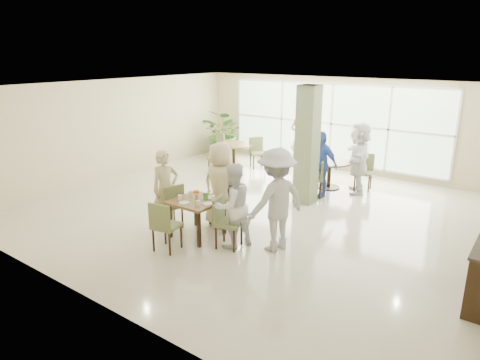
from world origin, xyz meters
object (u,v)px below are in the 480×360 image
Objects in this scene: teen_far at (221,184)px; adult_b at (359,158)px; teen_left at (166,189)px; teen_right at (233,206)px; adult_a at (320,164)px; adult_standing at (301,138)px; main_table at (197,205)px; teen_standing at (276,200)px; round_table_right at (330,167)px; potted_plant at (224,133)px; round_table_left at (234,149)px.

adult_b is (1.48, 3.79, 0.03)m from teen_far.
teen_left is 1.68m from teen_right.
adult_standing is (-1.68, 2.09, 0.13)m from adult_a.
main_table is 0.86m from teen_right.
teen_right is 0.84× the size of teen_standing.
teen_left is 5.77m from adult_standing.
teen_right is at bearing -81.98° from adult_a.
teen_left is at bearing -109.64° from round_table_right.
potted_plant is 5.31m from adult_b.
teen_left is at bearing -69.01° from teen_right.
teen_right reaches higher than round_table_left.
adult_standing reaches higher than teen_standing.
teen_left is 4.04m from adult_a.
teen_left is at bearing -62.69° from potted_plant.
adult_a is (3.42, -0.95, 0.25)m from round_table_left.
teen_right is (3.44, -4.58, 0.22)m from round_table_left.
main_table is 0.86m from teen_left.
teen_standing is 3.35m from adult_a.
teen_standing reaches higher than teen_right.
adult_b is at bearing -9.37° from teen_left.
teen_standing is at bearing 166.09° from teen_far.
round_table_right is 0.73× the size of teen_right.
main_table is 0.77× the size of round_table_left.
teen_left is at bearing -179.48° from main_table.
round_table_right is at bearing -3.35° from round_table_left.
round_table_right is at bearing -1.77° from teen_left.
adult_a is (-0.73, 3.26, -0.12)m from teen_standing.
teen_far reaches higher than teen_left.
adult_a is (-0.02, 3.63, 0.03)m from teen_right.
adult_b is (1.49, 4.52, 0.26)m from main_table.
teen_far reaches higher than adult_a.
round_table_right is 2.12m from adult_standing.
adult_standing is at bearing -141.77° from adult_b.
teen_left reaches higher than teen_right.
adult_b is at bearing 6.77° from round_table_right.
teen_far is 5.11m from adult_standing.
teen_standing is at bearing -45.49° from round_table_left.
teen_left is at bearing 38.83° from teen_far.
teen_far is (2.61, -3.90, 0.30)m from round_table_left.
teen_right reaches higher than main_table.
adult_b is at bearing -1.50° from round_table_left.
main_table is 0.46× the size of adult_standing.
teen_standing reaches higher than teen_far.
teen_right is at bearing -32.24° from adult_b.
teen_left is 1.13m from teen_far.
round_table_left is 0.61× the size of teen_standing.
adult_b is at bearing 59.13° from adult_a.
potted_plant reaches higher than main_table.
adult_a is (1.66, 3.68, 0.02)m from teen_left.
potted_plant is 0.86× the size of teen_standing.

